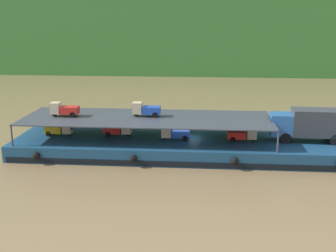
{
  "coord_description": "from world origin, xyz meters",
  "views": [
    {
      "loc": [
        1.45,
        -38.99,
        12.92
      ],
      "look_at": [
        -1.75,
        0.0,
        2.7
      ],
      "focal_mm": 44.56,
      "sensor_mm": 36.0,
      "label": 1
    }
  ],
  "objects": [
    {
      "name": "cargo_rack",
      "position": [
        -3.8,
        0.0,
        3.44
      ],
      "size": [
        23.99,
        7.81,
        2.0
      ],
      "color": "#383D47",
      "rests_on": "cargo_barge"
    },
    {
      "name": "mini_truck_lower_fore",
      "position": [
        5.41,
        -0.51,
        2.19
      ],
      "size": [
        2.75,
        1.22,
        1.38
      ],
      "color": "red",
      "rests_on": "cargo_barge"
    },
    {
      "name": "cargo_barge",
      "position": [
        0.0,
        -0.02,
        0.75
      ],
      "size": [
        33.19,
        9.14,
        1.5
      ],
      "color": "navy",
      "rests_on": "ground"
    },
    {
      "name": "mini_truck_lower_stern",
      "position": [
        -12.58,
        0.01,
        2.19
      ],
      "size": [
        2.77,
        1.24,
        1.38
      ],
      "color": "gold",
      "rests_on": "cargo_barge"
    },
    {
      "name": "mini_truck_lower_mid",
      "position": [
        -1.05,
        -0.54,
        2.19
      ],
      "size": [
        2.8,
        1.3,
        1.38
      ],
      "color": "#1E47B7",
      "rests_on": "cargo_barge"
    },
    {
      "name": "covered_lorry",
      "position": [
        11.61,
        -0.01,
        3.19
      ],
      "size": [
        7.92,
        2.54,
        3.1
      ],
      "color": "#285BA3",
      "rests_on": "cargo_barge"
    },
    {
      "name": "mini_truck_upper_mid",
      "position": [
        -3.97,
        0.52,
        4.19
      ],
      "size": [
        2.74,
        1.21,
        1.38
      ],
      "color": "#1E47B7",
      "rests_on": "cargo_rack"
    },
    {
      "name": "mini_truck_upper_stern",
      "position": [
        -11.96,
        -0.12,
        4.19
      ],
      "size": [
        2.77,
        1.25,
        1.38
      ],
      "color": "red",
      "rests_on": "cargo_rack"
    },
    {
      "name": "ground_plane",
      "position": [
        0.0,
        0.0,
        0.0
      ],
      "size": [
        400.0,
        400.0,
        0.0
      ],
      "primitive_type": "plane",
      "color": "olive"
    },
    {
      "name": "mini_truck_lower_aft",
      "position": [
        -6.73,
        0.38,
        2.19
      ],
      "size": [
        2.75,
        1.22,
        1.38
      ],
      "color": "red",
      "rests_on": "cargo_barge"
    }
  ]
}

